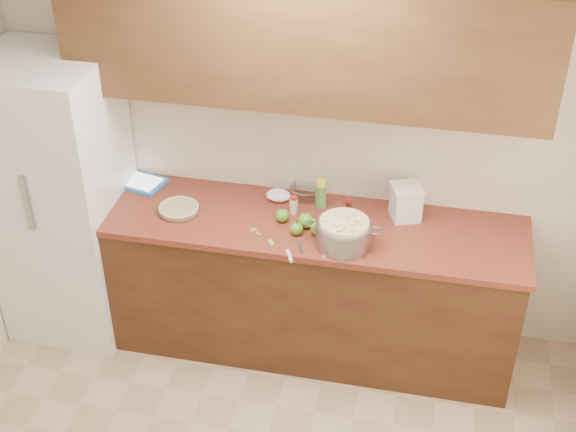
% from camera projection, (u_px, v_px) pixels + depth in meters
% --- Properties ---
extents(room_shell, '(3.60, 3.60, 3.60)m').
position_uv_depth(room_shell, '(225.00, 347.00, 3.19)').
color(room_shell, tan).
rests_on(room_shell, ground).
extents(counter_run, '(2.64, 0.68, 0.92)m').
position_uv_depth(counter_run, '(296.00, 283.00, 4.86)').
color(counter_run, '#4B2B15').
rests_on(counter_run, ground).
extents(upper_cabinets, '(2.60, 0.34, 0.70)m').
position_uv_depth(upper_cabinets, '(304.00, 40.00, 4.15)').
color(upper_cabinets, '#58351B').
rests_on(upper_cabinets, room_shell).
extents(fridge, '(0.70, 0.70, 1.80)m').
position_uv_depth(fridge, '(62.00, 199.00, 4.83)').
color(fridge, white).
rests_on(fridge, ground).
extents(pie, '(0.24, 0.24, 0.04)m').
position_uv_depth(pie, '(179.00, 209.00, 4.67)').
color(pie, silver).
rests_on(pie, counter_run).
extents(colander, '(0.41, 0.31, 0.15)m').
position_uv_depth(colander, '(344.00, 233.00, 4.37)').
color(colander, gray).
rests_on(colander, counter_run).
extents(flour_canister, '(0.22, 0.22, 0.21)m').
position_uv_depth(flour_canister, '(406.00, 202.00, 4.57)').
color(flour_canister, silver).
rests_on(flour_canister, counter_run).
extents(tablet, '(0.32, 0.27, 0.02)m').
position_uv_depth(tablet, '(141.00, 182.00, 4.93)').
color(tablet, '#2A7DCD').
rests_on(tablet, counter_run).
extents(paring_knife, '(0.10, 0.20, 0.02)m').
position_uv_depth(paring_knife, '(291.00, 255.00, 4.32)').
color(paring_knife, gray).
rests_on(paring_knife, counter_run).
extents(lemon_bottle, '(0.06, 0.06, 0.18)m').
position_uv_depth(lemon_bottle, '(321.00, 194.00, 4.68)').
color(lemon_bottle, '#4C8C38').
rests_on(lemon_bottle, counter_run).
extents(cinnamon_shaker, '(0.05, 0.05, 0.11)m').
position_uv_depth(cinnamon_shaker, '(294.00, 205.00, 4.64)').
color(cinnamon_shaker, beige).
rests_on(cinnamon_shaker, counter_run).
extents(vanilla_bottle, '(0.03, 0.03, 0.09)m').
position_uv_depth(vanilla_bottle, '(348.00, 206.00, 4.65)').
color(vanilla_bottle, black).
rests_on(vanilla_bottle, counter_run).
extents(mixing_bowl, '(0.19, 0.19, 0.07)m').
position_uv_depth(mixing_bowl, '(306.00, 190.00, 4.80)').
color(mixing_bowl, silver).
rests_on(mixing_bowl, counter_run).
extents(paper_towel, '(0.16, 0.14, 0.06)m').
position_uv_depth(paper_towel, '(278.00, 195.00, 4.77)').
color(paper_towel, white).
rests_on(paper_towel, counter_run).
extents(apple_left, '(0.08, 0.08, 0.09)m').
position_uv_depth(apple_left, '(282.00, 216.00, 4.58)').
color(apple_left, '#4F9220').
rests_on(apple_left, counter_run).
extents(apple_center, '(0.09, 0.09, 0.10)m').
position_uv_depth(apple_center, '(306.00, 221.00, 4.52)').
color(apple_center, '#4F9220').
rests_on(apple_center, counter_run).
extents(apple_front, '(0.07, 0.07, 0.09)m').
position_uv_depth(apple_front, '(297.00, 229.00, 4.47)').
color(apple_front, '#4F9220').
rests_on(apple_front, counter_run).
extents(apple_extra, '(0.08, 0.08, 0.09)m').
position_uv_depth(apple_extra, '(318.00, 229.00, 4.47)').
color(apple_extra, '#4F9220').
rests_on(apple_extra, counter_run).
extents(peel_a, '(0.03, 0.04, 0.00)m').
position_uv_depth(peel_a, '(253.00, 230.00, 4.53)').
color(peel_a, '#81A751').
rests_on(peel_a, counter_run).
extents(peel_b, '(0.03, 0.05, 0.00)m').
position_uv_depth(peel_b, '(324.00, 255.00, 4.33)').
color(peel_b, '#81A751').
rests_on(peel_b, counter_run).
extents(peel_c, '(0.03, 0.03, 0.00)m').
position_uv_depth(peel_c, '(320.00, 229.00, 4.53)').
color(peel_c, '#81A751').
rests_on(peel_c, counter_run).
extents(peel_d, '(0.04, 0.04, 0.00)m').
position_uv_depth(peel_d, '(258.00, 233.00, 4.50)').
color(peel_d, '#81A751').
rests_on(peel_d, counter_run).
extents(peel_e, '(0.05, 0.05, 0.00)m').
position_uv_depth(peel_e, '(271.00, 242.00, 4.42)').
color(peel_e, '#81A751').
rests_on(peel_e, counter_run).
extents(peel_f, '(0.01, 0.03, 0.00)m').
position_uv_depth(peel_f, '(335.00, 236.00, 4.47)').
color(peel_f, '#81A751').
rests_on(peel_f, counter_run).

